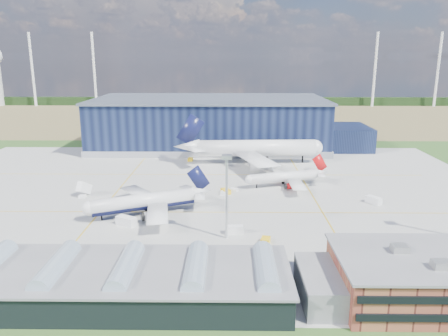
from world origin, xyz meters
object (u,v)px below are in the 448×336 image
airliner_red (284,172)px  car_a (362,239)px  gse_van_c (235,230)px  airliner_navy (143,194)px  gse_tug_a (226,191)px  gse_tug_c (190,159)px  airstair (84,191)px  gse_van_a (126,221)px  light_mast_center (227,183)px  car_b (224,267)px  gse_cart_a (223,193)px  gse_cart_b (234,190)px  airliner_widebody (257,140)px  gse_tug_b (265,240)px  hangar (215,125)px  gse_van_b (374,200)px

airliner_red → car_a: 52.97m
gse_van_c → airliner_navy: bearing=57.6°
airliner_navy → airliner_red: size_ratio=1.21×
gse_tug_a → gse_van_c: 36.55m
gse_tug_c → airstair: (-32.65, -52.85, 1.03)m
gse_van_a → airstair: (-21.09, 27.54, 0.46)m
light_mast_center → airstair: 63.50m
gse_tug_a → car_b: bearing=-113.6°
gse_cart_a → gse_cart_b: 5.51m
gse_cart_a → gse_tug_c: 53.82m
gse_tug_a → gse_van_a: size_ratio=0.67×
gse_tug_a → airliner_navy: bearing=-163.0°
gse_tug_a → airliner_widebody: bearing=49.7°
gse_tug_b → gse_van_a: 41.12m
airliner_red → airstair: 72.51m
hangar → airliner_red: hangar is taller
airliner_widebody → gse_cart_a: size_ratio=22.78×
gse_cart_a → gse_cart_b: bearing=60.0°
hangar → airliner_widebody: (20.25, -39.80, -0.53)m
gse_tug_a → gse_cart_a: size_ratio=1.34×
gse_van_b → gse_cart_b: bearing=128.1°
airliner_red → gse_van_c: size_ratio=7.22×
airliner_red → gse_tug_c: 55.95m
airliner_navy → gse_tug_a: 33.58m
gse_cart_a → airstair: 48.88m
airliner_widebody → gse_cart_b: 45.53m
light_mast_center → gse_van_b: light_mast_center is taller
gse_tug_a → gse_tug_b: gse_tug_a is taller
gse_tug_b → car_a: (25.68, 1.45, -0.05)m
airliner_widebody → gse_van_c: 83.21m
hangar → gse_cart_a: hangar is taller
gse_tug_a → car_a: bearing=-72.0°
car_b → light_mast_center: bearing=-9.8°
gse_cart_b → car_a: car_a is taller
hangar → gse_van_c: hangar is taller
gse_tug_b → airstair: bearing=161.9°
hangar → airliner_widebody: size_ratio=2.13×
gse_cart_a → gse_van_b: size_ratio=0.57×
hangar → gse_cart_b: 84.06m
airliner_red → gse_cart_a: airliner_red is taller
gse_cart_a → gse_cart_b: (3.69, 4.09, -0.05)m
airliner_red → car_b: size_ratio=8.80×
light_mast_center → gse_cart_b: (2.33, 42.02, -14.84)m
light_mast_center → gse_cart_a: 40.73m
gse_tug_a → gse_van_a: 41.92m
car_a → gse_cart_a: bearing=66.5°
airliner_navy → gse_tug_b: 42.01m
gse_van_c → car_b: 21.29m
gse_tug_b → airstair: size_ratio=0.59×
airliner_red → gse_van_a: (-50.20, -40.21, -4.26)m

